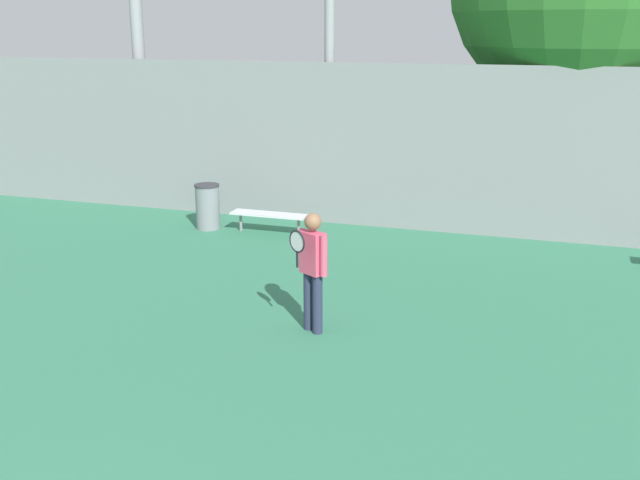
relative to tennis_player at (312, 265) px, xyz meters
The scene contains 4 objects.
tennis_player is the anchor object (origin of this frame).
bench_courtside_near 5.29m from the tennis_player, 118.69° to the left, with size 1.62×0.40×0.43m.
trash_bin 6.02m from the tennis_player, 130.54° to the left, with size 0.53×0.53×0.96m.
back_fence 5.93m from the tennis_player, 95.67° to the left, with size 29.56×0.06×3.43m.
Camera 1 is at (3.76, -1.82, 4.16)m, focal length 42.00 mm.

